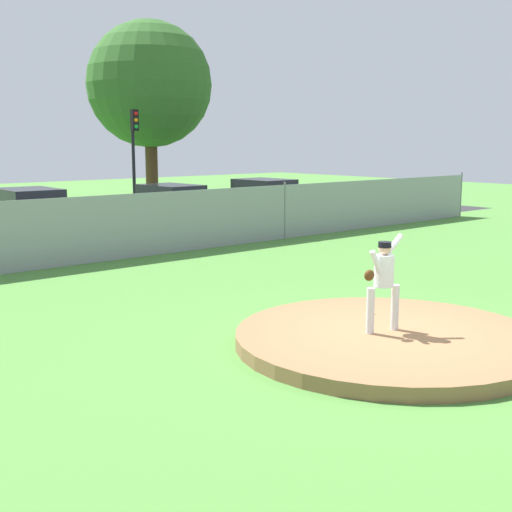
# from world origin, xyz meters

# --- Properties ---
(ground_plane) EXTENTS (80.00, 80.00, 0.00)m
(ground_plane) POSITION_xyz_m (0.00, 6.00, 0.00)
(ground_plane) COLOR #4C8438
(asphalt_strip) EXTENTS (44.00, 7.00, 0.01)m
(asphalt_strip) POSITION_xyz_m (0.00, 14.50, 0.00)
(asphalt_strip) COLOR #2B2B2D
(asphalt_strip) RESTS_ON ground_plane
(pitchers_mound) EXTENTS (4.97, 4.97, 0.22)m
(pitchers_mound) POSITION_xyz_m (0.00, 0.00, 0.11)
(pitchers_mound) COLOR olive
(pitchers_mound) RESTS_ON ground_plane
(pitcher_youth) EXTENTS (0.80, 0.32, 1.58)m
(pitcher_youth) POSITION_xyz_m (-0.05, 0.11, 1.13)
(pitcher_youth) COLOR silver
(pitcher_youth) RESTS_ON pitchers_mound
(baseball) EXTENTS (0.07, 0.07, 0.07)m
(baseball) POSITION_xyz_m (0.71, 0.94, 0.26)
(baseball) COLOR white
(baseball) RESTS_ON pitchers_mound
(chainlink_fence) EXTENTS (35.16, 0.07, 1.92)m
(chainlink_fence) POSITION_xyz_m (0.00, 10.00, 0.91)
(chainlink_fence) COLOR gray
(chainlink_fence) RESTS_ON ground_plane
(parked_car_navy) EXTENTS (1.94, 4.16, 1.75)m
(parked_car_navy) POSITION_xyz_m (0.15, 14.76, 0.83)
(parked_car_navy) COLOR #161E4C
(parked_car_navy) RESTS_ON ground_plane
(parked_car_slate) EXTENTS (2.05, 4.19, 1.70)m
(parked_car_slate) POSITION_xyz_m (10.10, 14.55, 0.80)
(parked_car_slate) COLOR slate
(parked_car_slate) RESTS_ON ground_plane
(parked_car_teal) EXTENTS (1.94, 4.32, 1.66)m
(parked_car_teal) POSITION_xyz_m (5.51, 14.60, 0.79)
(parked_car_teal) COLOR #146066
(parked_car_teal) RESTS_ON ground_plane
(traffic_light_far) EXTENTS (0.28, 0.46, 4.59)m
(traffic_light_far) POSITION_xyz_m (6.66, 19.09, 3.15)
(traffic_light_far) COLOR black
(traffic_light_far) RESTS_ON ground_plane
(tree_broad_left) EXTENTS (5.94, 5.94, 8.89)m
(tree_broad_left) POSITION_xyz_m (9.15, 21.73, 5.89)
(tree_broad_left) COLOR #4C331E
(tree_broad_left) RESTS_ON ground_plane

